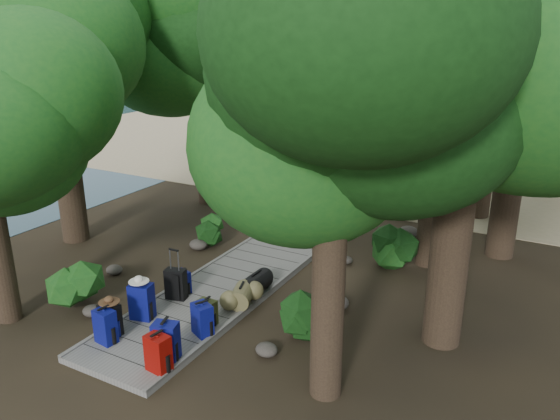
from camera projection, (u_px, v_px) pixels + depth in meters
The scene contains 48 objects.
ground at pixel (257, 268), 13.16m from camera, with size 120.00×120.00×0.00m, color #322719.
sand_beach at pixel (427, 146), 26.44m from camera, with size 40.00×22.00×0.02m, color tan.
water_bay at pixel (93, 91), 48.47m from camera, with size 50.00×60.00×0.02m, color #264450.
distant_hill at pixel (184, 70), 71.21m from camera, with size 32.00×16.00×12.00m, color black.
boardwalk at pixel (277, 251), 13.97m from camera, with size 2.00×12.00×0.12m, color slate.
backpack_left_a at pixel (105, 325), 9.76m from camera, with size 0.38×0.26×0.71m, color navy, non-canonical shape.
backpack_left_b at pixel (110, 318), 10.00m from camera, with size 0.37×0.26×0.68m, color black, non-canonical shape.
backpack_left_c at pixel (142, 299), 10.56m from camera, with size 0.43×0.31×0.80m, color navy, non-canonical shape.
backpack_left_d at pixel (182, 281), 11.62m from camera, with size 0.35×0.26×0.54m, color navy, non-canonical shape.
backpack_right_a at pixel (158, 351), 8.96m from camera, with size 0.40×0.28×0.71m, color maroon, non-canonical shape.
backpack_right_b at pixel (166, 339), 9.25m from camera, with size 0.42×0.29×0.76m, color navy, non-canonical shape.
backpack_right_c at pixel (202, 318), 10.02m from camera, with size 0.39×0.28×0.67m, color navy, non-canonical shape.
backpack_right_d at pixel (207, 311), 10.38m from camera, with size 0.36×0.26×0.54m, color #333914, non-canonical shape.
duffel_right_khaki at pixel (242, 295), 11.11m from camera, with size 0.42×0.64×0.42m, color brown, non-canonical shape.
duffel_right_black at pixel (256, 283), 11.64m from camera, with size 0.43×0.68×0.43m, color black, non-canonical shape.
suitcase_on_boardwalk at pixel (176, 284), 11.34m from camera, with size 0.42×0.23×0.66m, color black, non-canonical shape.
lone_suitcase_on_sand at pixel (376, 178), 19.56m from camera, with size 0.44×0.25×0.69m, color black, non-canonical shape.
hat_brown at pixel (109, 299), 9.85m from camera, with size 0.38×0.38×0.12m, color #51351E, non-canonical shape.
hat_white at pixel (139, 278), 10.37m from camera, with size 0.39×0.39×0.13m, color silver, non-canonical shape.
kayak at pixel (300, 162), 22.53m from camera, with size 0.70×3.20×0.32m, color #A0240D.
sun_lounger at pixel (469, 176), 19.85m from camera, with size 0.63×1.97×0.63m, color silver, non-canonical shape.
tree_right_a at pixel (332, 173), 7.55m from camera, with size 4.34×4.34×7.24m, color black, non-canonical shape.
tree_right_b at pixel (470, 67), 8.55m from camera, with size 5.53×5.53×9.87m, color black, non-canonical shape.
tree_right_c at pixel (444, 85), 12.02m from camera, with size 4.98×4.98×8.62m, color black, non-canonical shape.
tree_right_d at pixel (526, 57), 12.34m from camera, with size 5.30×5.30×9.72m, color black, non-canonical shape.
tree_right_e at pixel (497, 48), 15.14m from camera, with size 5.52×5.52×9.93m, color black, non-canonical shape.
tree_left_b at pixel (52, 51), 13.34m from camera, with size 5.50×5.50×9.90m, color black, non-canonical shape.
tree_left_c at pixel (202, 64), 16.67m from camera, with size 5.08×5.08×8.83m, color black, non-canonical shape.
tree_back_a at pixel (405, 54), 24.95m from camera, with size 4.96×4.96×8.58m, color black, non-canonical shape.
tree_back_b at pixel (485, 41), 24.37m from camera, with size 5.48×5.48×9.78m, color black, non-canonical shape.
tree_back_d at pixel (326, 65), 26.89m from camera, with size 4.41×4.41×7.36m, color black, non-canonical shape.
palm_right_a at pixel (464, 79), 15.10m from camera, with size 4.86×4.86×8.29m, color #173A10, non-canonical shape.
palm_right_c at pixel (463, 73), 21.68m from camera, with size 4.70×4.70×7.48m, color #173A10, non-canonical shape.
palm_left_a at pixel (256, 79), 19.55m from camera, with size 4.68×4.68×7.44m, color #173A10, non-canonical shape.
rock_left_a at pixel (92, 311), 10.96m from camera, with size 0.40×0.36×0.22m, color #4C473F, non-canonical shape.
rock_left_b at pixel (114, 270), 12.80m from camera, with size 0.40×0.36×0.22m, color #4C473F, non-canonical shape.
rock_left_c at pixel (199, 244), 14.21m from camera, with size 0.49×0.44×0.27m, color #4C473F, non-canonical shape.
rock_left_d at pixel (255, 215), 16.61m from camera, with size 0.29×0.26×0.16m, color #4C473F, non-canonical shape.
rock_right_a at pixel (267, 350), 9.65m from camera, with size 0.41×0.37×0.22m, color #4C473F, non-canonical shape.
rock_right_b at pixel (336, 302), 11.23m from camera, with size 0.53×0.47×0.29m, color #4C473F, non-canonical shape.
rock_right_c at pixel (346, 260), 13.38m from camera, with size 0.33×0.30×0.18m, color #4C473F, non-canonical shape.
rock_right_d at pixel (409, 231), 15.07m from camera, with size 0.53×0.48×0.29m, color #4C473F, non-canonical shape.
shrub_left_a at pixel (77, 285), 11.17m from camera, with size 1.12×1.12×1.00m, color #185019, non-canonical shape.
shrub_left_b at pixel (211, 231), 14.47m from camera, with size 0.86×0.86×0.77m, color #185019, non-canonical shape.
shrub_left_c at pixel (238, 186), 17.80m from camera, with size 1.31×1.31×1.18m, color #185019, non-canonical shape.
shrub_right_a at pixel (297, 317), 10.07m from camera, with size 0.99×0.99×0.89m, color #185019, non-canonical shape.
shrub_right_b at pixel (398, 244), 13.14m from camera, with size 1.25×1.25×1.12m, color #185019, non-canonical shape.
shrub_right_c at pixel (404, 203), 16.73m from camera, with size 0.82×0.82×0.74m, color #185019, non-canonical shape.
Camera 1 is at (6.27, -10.26, 5.56)m, focal length 35.00 mm.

